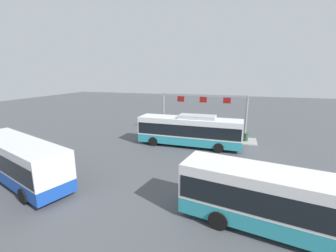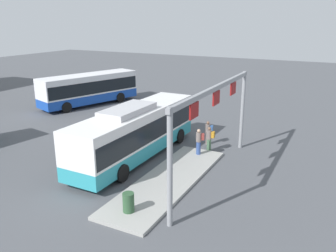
{
  "view_description": "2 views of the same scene",
  "coord_description": "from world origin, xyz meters",
  "px_view_note": "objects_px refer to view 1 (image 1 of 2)",
  "views": [
    {
      "loc": [
        -4.89,
        23.1,
        7.72
      ],
      "look_at": [
        2.85,
        -1.44,
        1.71
      ],
      "focal_mm": 24.05,
      "sensor_mm": 36.0,
      "label": 1
    },
    {
      "loc": [
        -17.47,
        -11.22,
        8.43
      ],
      "look_at": [
        2.14,
        -1.13,
        1.64
      ],
      "focal_mm": 37.43,
      "sensor_mm": 36.0,
      "label": 2
    }
  ],
  "objects_px": {
    "bus_background_right": "(19,158)",
    "bus_main": "(189,130)",
    "person_waiting_near": "(161,129)",
    "person_waiting_mid": "(180,128)",
    "trash_bin": "(246,137)",
    "person_boarding": "(171,128)",
    "bus_background_left": "(293,202)"
  },
  "relations": [
    {
      "from": "trash_bin",
      "to": "bus_background_right",
      "type": "bearing_deg",
      "value": 43.68
    },
    {
      "from": "bus_main",
      "to": "trash_bin",
      "type": "xyz_separation_m",
      "value": [
        -5.94,
        -3.31,
        -1.2
      ]
    },
    {
      "from": "person_boarding",
      "to": "person_waiting_near",
      "type": "height_order",
      "value": "same"
    },
    {
      "from": "bus_background_right",
      "to": "trash_bin",
      "type": "distance_m",
      "value": 21.96
    },
    {
      "from": "bus_main",
      "to": "person_waiting_mid",
      "type": "height_order",
      "value": "bus_main"
    },
    {
      "from": "bus_main",
      "to": "person_waiting_mid",
      "type": "relative_size",
      "value": 6.63
    },
    {
      "from": "bus_background_right",
      "to": "bus_main",
      "type": "bearing_deg",
      "value": 68.4
    },
    {
      "from": "bus_background_left",
      "to": "trash_bin",
      "type": "distance_m",
      "value": 15.64
    },
    {
      "from": "bus_main",
      "to": "trash_bin",
      "type": "relative_size",
      "value": 12.31
    },
    {
      "from": "person_boarding",
      "to": "bus_background_left",
      "type": "bearing_deg",
      "value": 31.58
    },
    {
      "from": "bus_background_left",
      "to": "bus_background_right",
      "type": "distance_m",
      "value": 17.6
    },
    {
      "from": "bus_main",
      "to": "person_waiting_mid",
      "type": "bearing_deg",
      "value": -60.28
    },
    {
      "from": "person_boarding",
      "to": "person_waiting_mid",
      "type": "xyz_separation_m",
      "value": [
        -1.2,
        0.26,
        0.16
      ]
    },
    {
      "from": "bus_background_left",
      "to": "person_waiting_near",
      "type": "xyz_separation_m",
      "value": [
        12.01,
        -15.34,
        -0.89
      ]
    },
    {
      "from": "bus_background_right",
      "to": "person_waiting_mid",
      "type": "xyz_separation_m",
      "value": [
        -8.0,
        -15.28,
        -0.73
      ]
    },
    {
      "from": "bus_background_left",
      "to": "bus_background_right",
      "type": "xyz_separation_m",
      "value": [
        17.6,
        -0.36,
        -0.0
      ]
    },
    {
      "from": "person_waiting_near",
      "to": "person_waiting_mid",
      "type": "xyz_separation_m",
      "value": [
        -2.41,
        -0.3,
        0.16
      ]
    },
    {
      "from": "person_waiting_near",
      "to": "person_waiting_mid",
      "type": "relative_size",
      "value": 1.0
    },
    {
      "from": "person_waiting_mid",
      "to": "trash_bin",
      "type": "distance_m",
      "value": 7.87
    },
    {
      "from": "bus_main",
      "to": "person_waiting_near",
      "type": "bearing_deg",
      "value": -35.39
    },
    {
      "from": "person_boarding",
      "to": "person_waiting_mid",
      "type": "distance_m",
      "value": 1.23
    },
    {
      "from": "bus_background_left",
      "to": "person_waiting_mid",
      "type": "relative_size",
      "value": 6.66
    },
    {
      "from": "person_waiting_near",
      "to": "person_waiting_mid",
      "type": "bearing_deg",
      "value": 87.45
    },
    {
      "from": "person_waiting_near",
      "to": "trash_bin",
      "type": "xyz_separation_m",
      "value": [
        -10.27,
        -0.16,
        -0.28
      ]
    },
    {
      "from": "bus_background_right",
      "to": "trash_bin",
      "type": "height_order",
      "value": "bus_background_right"
    },
    {
      "from": "bus_main",
      "to": "person_waiting_near",
      "type": "distance_m",
      "value": 5.43
    },
    {
      "from": "bus_main",
      "to": "person_boarding",
      "type": "relative_size",
      "value": 6.63
    },
    {
      "from": "bus_background_left",
      "to": "trash_bin",
      "type": "xyz_separation_m",
      "value": [
        1.74,
        -15.5,
        -1.17
      ]
    },
    {
      "from": "bus_main",
      "to": "bus_background_right",
      "type": "height_order",
      "value": "bus_main"
    },
    {
      "from": "bus_background_left",
      "to": "bus_background_right",
      "type": "relative_size",
      "value": 1.06
    },
    {
      "from": "bus_main",
      "to": "bus_background_left",
      "type": "bearing_deg",
      "value": 122.96
    },
    {
      "from": "bus_background_right",
      "to": "person_boarding",
      "type": "xyz_separation_m",
      "value": [
        -6.8,
        -15.54,
        -0.89
      ]
    }
  ]
}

